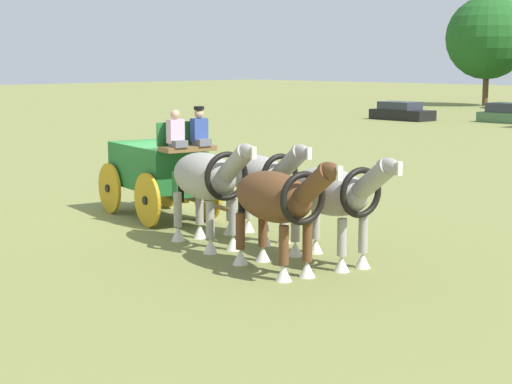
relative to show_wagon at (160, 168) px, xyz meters
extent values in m
plane|color=olive|center=(-0.16, 0.03, -1.25)|extent=(220.00, 220.00, 0.00)
cube|color=#236B2D|center=(-0.16, 0.03, 0.04)|extent=(3.03, 1.95, 1.09)
cube|color=brown|center=(1.46, -0.30, 0.62)|extent=(0.81, 1.36, 0.12)
cube|color=#236B2D|center=(1.85, -0.38, -0.15)|extent=(0.46, 1.16, 0.60)
cube|color=#236B2D|center=(1.17, -0.24, 0.96)|extent=(0.32, 1.26, 0.55)
cube|color=gold|center=(-0.16, 0.03, -0.60)|extent=(3.05, 0.78, 0.16)
cylinder|color=gold|center=(1.10, 0.60, -0.60)|extent=(1.28, 0.34, 1.29)
cylinder|color=black|center=(1.10, 0.60, -0.60)|extent=(0.23, 0.22, 0.20)
cylinder|color=gold|center=(0.78, -0.99, -0.60)|extent=(1.28, 0.34, 1.29)
cylinder|color=black|center=(0.78, -0.99, -0.60)|extent=(0.23, 0.22, 0.20)
cylinder|color=gold|center=(-1.09, 1.05, -0.60)|extent=(1.28, 0.34, 1.29)
cylinder|color=black|center=(-1.09, 1.05, -0.60)|extent=(0.23, 0.22, 0.20)
cylinder|color=gold|center=(-1.42, -0.53, -0.60)|extent=(1.28, 0.34, 1.29)
cylinder|color=black|center=(-1.42, -0.53, -0.60)|extent=(0.23, 0.22, 0.20)
cylinder|color=brown|center=(2.49, -0.51, -0.55)|extent=(2.57, 0.62, 0.10)
cube|color=slate|center=(1.64, -0.02, 0.76)|extent=(0.46, 0.39, 0.16)
cube|color=#334C99|center=(1.52, 0.00, 1.04)|extent=(0.31, 0.40, 0.55)
sphere|color=tan|center=(1.52, 0.00, 1.42)|extent=(0.22, 0.22, 0.22)
cylinder|color=black|center=(1.52, 0.00, 1.55)|extent=(0.24, 0.24, 0.08)
cube|color=slate|center=(1.51, -0.63, 0.76)|extent=(0.46, 0.39, 0.16)
cube|color=silver|center=(1.40, -0.61, 1.04)|extent=(0.31, 0.40, 0.55)
sphere|color=tan|center=(1.40, -0.61, 1.42)|extent=(0.22, 0.22, 0.22)
ellipsoid|color=#9E998E|center=(3.50, -0.06, 0.18)|extent=(2.18, 1.28, 0.88)
cylinder|color=#9E998E|center=(4.25, 0.03, -0.57)|extent=(0.18, 0.18, 0.74)
cone|color=silver|center=(4.25, 0.03, -1.09)|extent=(0.30, 0.30, 0.32)
cylinder|color=#9E998E|center=(4.15, -0.44, -0.57)|extent=(0.18, 0.18, 0.74)
cone|color=silver|center=(4.15, -0.44, -1.09)|extent=(0.30, 0.30, 0.32)
cylinder|color=#9E998E|center=(2.85, 0.32, -0.57)|extent=(0.18, 0.18, 0.74)
cone|color=silver|center=(2.85, 0.32, -1.09)|extent=(0.30, 0.30, 0.32)
cylinder|color=#9E998E|center=(2.75, -0.15, -0.57)|extent=(0.18, 0.18, 0.74)
cone|color=silver|center=(2.75, -0.15, -1.09)|extent=(0.30, 0.30, 0.32)
cylinder|color=#9E998E|center=(4.76, -0.32, 0.57)|extent=(1.00, 0.54, 0.81)
ellipsoid|color=#9E998E|center=(5.12, -0.40, 0.82)|extent=(0.64, 0.38, 0.32)
cube|color=silver|center=(5.40, -0.45, 0.82)|extent=(0.08, 0.11, 0.24)
torus|color=black|center=(4.40, -0.25, 0.28)|extent=(0.30, 0.92, 0.91)
cylinder|color=black|center=(2.45, 0.16, -0.12)|extent=(0.14, 0.14, 0.80)
ellipsoid|color=#9E998E|center=(3.24, -1.33, 0.25)|extent=(2.20, 1.38, 0.98)
cylinder|color=#9E998E|center=(3.99, -1.21, -0.55)|extent=(0.18, 0.18, 0.75)
cone|color=silver|center=(3.99, -1.21, -1.09)|extent=(0.30, 0.30, 0.32)
cylinder|color=#9E998E|center=(3.88, -1.74, -0.55)|extent=(0.18, 0.18, 0.75)
cone|color=silver|center=(3.88, -1.74, -1.09)|extent=(0.30, 0.30, 0.32)
cylinder|color=#9E998E|center=(2.59, -0.92, -0.55)|extent=(0.18, 0.18, 0.75)
cone|color=silver|center=(2.59, -0.92, -1.09)|extent=(0.30, 0.30, 0.32)
cylinder|color=#9E998E|center=(2.48, -1.45, -0.55)|extent=(0.18, 0.18, 0.75)
cone|color=silver|center=(2.48, -1.45, -1.09)|extent=(0.30, 0.30, 0.32)
cylinder|color=#9E998E|center=(4.50, -1.59, 0.65)|extent=(1.00, 0.54, 0.81)
ellipsoid|color=#9E998E|center=(4.86, -1.67, 0.91)|extent=(0.64, 0.38, 0.32)
cube|color=silver|center=(5.13, -1.72, 0.91)|extent=(0.08, 0.11, 0.24)
torus|color=black|center=(4.14, -1.52, 0.35)|extent=(0.32, 1.01, 1.01)
cylinder|color=black|center=(2.19, -1.12, -0.05)|extent=(0.14, 0.14, 0.80)
ellipsoid|color=#9E998E|center=(6.05, -0.59, 0.15)|extent=(2.28, 1.34, 0.92)
cylinder|color=#9E998E|center=(6.83, -0.49, -0.60)|extent=(0.18, 0.18, 0.70)
cone|color=silver|center=(6.83, -0.49, -1.10)|extent=(0.30, 0.30, 0.30)
cylinder|color=#9E998E|center=(6.73, -0.99, -0.60)|extent=(0.18, 0.18, 0.70)
cone|color=silver|center=(6.73, -0.99, -1.10)|extent=(0.30, 0.30, 0.30)
cylinder|color=#9E998E|center=(5.36, -0.19, -0.60)|extent=(0.18, 0.18, 0.70)
cone|color=silver|center=(5.36, -0.19, -1.10)|extent=(0.30, 0.30, 0.30)
cylinder|color=#9E998E|center=(5.26, -0.68, -0.60)|extent=(0.18, 0.18, 0.70)
cone|color=silver|center=(5.26, -0.68, -1.10)|extent=(0.30, 0.30, 0.30)
cylinder|color=#9E998E|center=(7.35, -0.86, 0.55)|extent=(1.00, 0.54, 0.81)
ellipsoid|color=#9E998E|center=(7.71, -0.93, 0.80)|extent=(0.64, 0.38, 0.32)
cube|color=silver|center=(7.98, -0.99, 0.80)|extent=(0.08, 0.11, 0.24)
torus|color=black|center=(6.99, -0.78, 0.25)|extent=(0.31, 0.96, 0.95)
cylinder|color=black|center=(4.95, -0.36, -0.15)|extent=(0.14, 0.14, 0.80)
ellipsoid|color=brown|center=(5.78, -1.86, 0.16)|extent=(2.26, 1.35, 0.94)
cylinder|color=brown|center=(6.56, -1.76, -0.60)|extent=(0.18, 0.18, 0.70)
cone|color=silver|center=(6.56, -1.76, -1.10)|extent=(0.30, 0.30, 0.30)
cylinder|color=brown|center=(6.45, -2.26, -0.60)|extent=(0.18, 0.18, 0.70)
cone|color=silver|center=(6.45, -2.26, -1.10)|extent=(0.30, 0.30, 0.30)
cylinder|color=brown|center=(5.11, -1.46, -0.60)|extent=(0.18, 0.18, 0.70)
cone|color=silver|center=(5.11, -1.46, -1.10)|extent=(0.30, 0.30, 0.30)
cylinder|color=brown|center=(5.01, -1.96, -0.60)|extent=(0.18, 0.18, 0.70)
cone|color=silver|center=(5.01, -1.96, -1.10)|extent=(0.30, 0.30, 0.30)
cylinder|color=brown|center=(7.07, -2.13, 0.56)|extent=(1.00, 0.54, 0.81)
ellipsoid|color=brown|center=(7.43, -2.20, 0.81)|extent=(0.64, 0.38, 0.32)
cube|color=silver|center=(7.71, -2.26, 0.81)|extent=(0.08, 0.11, 0.24)
torus|color=black|center=(6.71, -2.05, 0.26)|extent=(0.31, 0.97, 0.97)
cylinder|color=black|center=(4.70, -1.64, -0.14)|extent=(0.14, 0.14, 0.80)
cube|color=black|center=(-16.77, 33.29, -0.91)|extent=(4.29, 2.00, 0.68)
cube|color=#2D333D|center=(-16.98, 33.30, -0.31)|extent=(2.60, 1.78, 0.52)
cube|color=#477047|center=(-10.41, 35.97, -0.93)|extent=(3.88, 1.96, 0.64)
cube|color=#2D333D|center=(-10.60, 35.98, -0.31)|extent=(2.35, 1.75, 0.60)
cylinder|color=brown|center=(-22.30, 53.00, 0.42)|extent=(0.50, 0.50, 3.34)
sphere|color=#1E561E|center=(-22.30, 53.00, 4.59)|extent=(7.13, 7.13, 7.13)
cube|color=silver|center=(-4.47, 2.97, -0.70)|extent=(3.09, 0.95, 1.10)
camera|label=1|loc=(16.63, -12.90, 2.65)|focal=59.48mm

